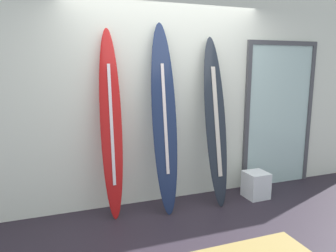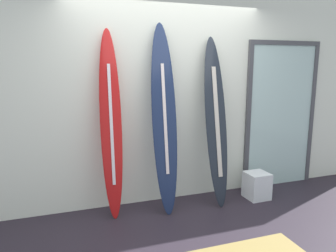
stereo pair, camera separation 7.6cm
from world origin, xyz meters
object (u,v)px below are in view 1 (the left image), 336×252
Objects in this scene: surfboard_navy at (164,120)px; surfboard_charcoal at (216,123)px; display_block_left at (256,185)px; glass_door at (279,112)px; surfboard_crimson at (111,126)px.

surfboard_charcoal is at bearing -0.80° from surfboard_navy.
surfboard_navy is 6.43× the size of display_block_left.
surfboard_navy reaches higher than glass_door.
display_block_left is 0.17× the size of glass_door.
surfboard_crimson reaches higher than glass_door.
surfboard_crimson is at bearing 174.86° from surfboard_navy.
surfboard_navy reaches higher than surfboard_charcoal.
surfboard_crimson is at bearing 177.12° from surfboard_charcoal.
display_block_left is at bearing -148.90° from glass_door.
surfboard_crimson is 2.10m from display_block_left.
surfboard_charcoal is (0.68, -0.01, -0.07)m from surfboard_navy.
display_block_left is (1.27, -0.10, -0.94)m from surfboard_navy.
surfboard_crimson is 2.49m from glass_door.
surfboard_charcoal is at bearing -167.35° from glass_door.
glass_door is at bearing 7.82° from surfboard_navy.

